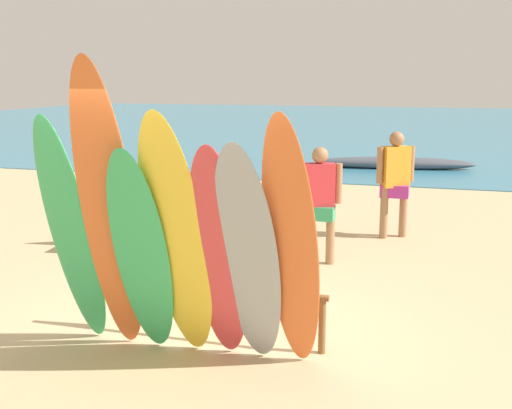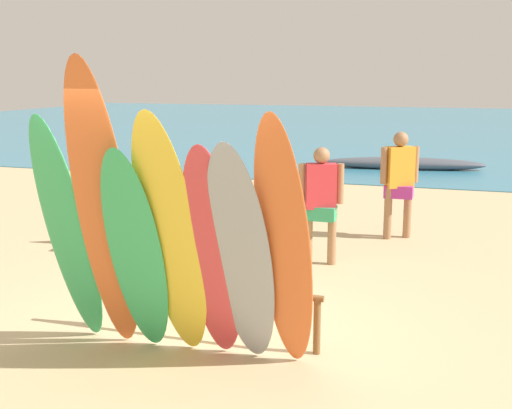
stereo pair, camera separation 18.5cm
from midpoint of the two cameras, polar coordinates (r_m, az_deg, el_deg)
name	(u,v)px [view 1 (the left image)]	position (r m, az deg, el deg)	size (l,w,h in m)	color
ground	(369,163)	(20.04, 9.59, 3.63)	(60.00, 60.00, 0.00)	tan
ocean_water	(404,125)	(35.73, 12.70, 6.82)	(60.00, 40.00, 0.02)	teal
surfboard_rack	(203,296)	(6.55, -5.50, -7.97)	(2.53, 0.07, 0.58)	brown
surfboard_green_0	(72,233)	(6.37, -16.67, -2.45)	(0.49, 0.08, 2.37)	#38B266
surfboard_orange_1	(109,212)	(6.01, -13.66, -0.69)	(0.52, 0.06, 2.89)	orange
surfboard_green_2	(141,255)	(5.99, -10.91, -4.35)	(0.52, 0.07, 2.13)	#38B266
surfboard_yellow_3	(177,240)	(5.80, -7.84, -3.12)	(0.58, 0.06, 2.46)	yellow
surfboard_red_4	(219,256)	(5.76, -4.16, -4.57)	(0.50, 0.08, 2.17)	#D13D42
surfboard_grey_5	(248,258)	(5.64, -1.61, -4.72)	(0.55, 0.07, 2.21)	#999EA3
surfboard_orange_6	(291,247)	(5.52, 2.17, -3.79)	(0.47, 0.07, 2.45)	orange
beachgoer_strolling	(395,177)	(10.69, 11.62, 2.37)	(0.57, 0.42, 1.73)	#9E704C
beachgoer_near_rack	(319,197)	(9.00, 4.98, 0.62)	(0.60, 0.33, 1.65)	#9E704C
beach_chair_red	(93,221)	(10.26, -14.63, -1.38)	(0.56, 0.75, 0.81)	#B7B7BC
distant_boat	(394,163)	(18.83, 11.78, 3.56)	(4.53, 1.31, 0.36)	#4C515B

